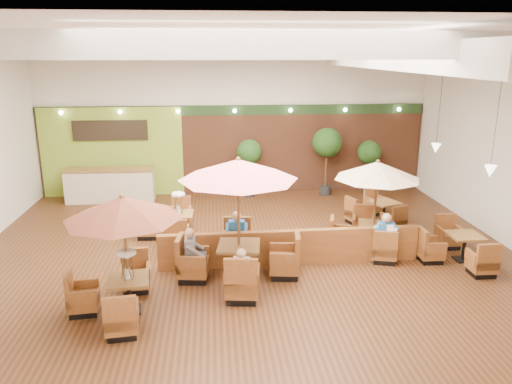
{
  "coord_description": "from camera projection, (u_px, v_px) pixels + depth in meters",
  "views": [
    {
      "loc": [
        -0.81,
        -12.09,
        5.03
      ],
      "look_at": [
        0.3,
        0.5,
        1.5
      ],
      "focal_mm": 35.0,
      "sensor_mm": 36.0,
      "label": 1
    }
  ],
  "objects": [
    {
      "name": "room",
      "position": [
        252.0,
        108.0,
        13.23
      ],
      "size": [
        14.04,
        14.0,
        5.52
      ],
      "color": "#381E0F",
      "rests_on": "ground"
    },
    {
      "name": "service_counter",
      "position": [
        110.0,
        185.0,
        17.39
      ],
      "size": [
        3.0,
        0.75,
        1.18
      ],
      "color": "beige",
      "rests_on": "ground"
    },
    {
      "name": "booth_divider",
      "position": [
        290.0,
        247.0,
        12.19
      ],
      "size": [
        6.41,
        0.33,
        0.89
      ],
      "primitive_type": "cube",
      "rotation": [
        0.0,
        0.0,
        0.02
      ],
      "color": "brown",
      "rests_on": "ground"
    },
    {
      "name": "table_0",
      "position": [
        121.0,
        229.0,
        9.61
      ],
      "size": [
        2.36,
        2.45,
        2.46
      ],
      "rotation": [
        0.0,
        0.0,
        0.12
      ],
      "color": "brown",
      "rests_on": "ground"
    },
    {
      "name": "table_1",
      "position": [
        238.0,
        198.0,
        11.04
      ],
      "size": [
        2.87,
        2.87,
        2.87
      ],
      "rotation": [
        0.0,
        0.0,
        -0.12
      ],
      "color": "brown",
      "rests_on": "ground"
    },
    {
      "name": "table_2",
      "position": [
        374.0,
        185.0,
        12.84
      ],
      "size": [
        2.35,
        2.47,
        2.42
      ],
      "rotation": [
        0.0,
        0.0,
        -0.27
      ],
      "color": "brown",
      "rests_on": "ground"
    },
    {
      "name": "table_3",
      "position": [
        171.0,
        222.0,
        14.02
      ],
      "size": [
        1.59,
        2.36,
        1.48
      ],
      "rotation": [
        0.0,
        0.0,
        -0.03
      ],
      "color": "brown",
      "rests_on": "ground"
    },
    {
      "name": "table_4",
      "position": [
        454.0,
        248.0,
        12.44
      ],
      "size": [
        1.54,
        2.31,
        0.87
      ],
      "rotation": [
        0.0,
        0.0,
        -0.01
      ],
      "color": "brown",
      "rests_on": "ground"
    },
    {
      "name": "table_5",
      "position": [
        376.0,
        213.0,
        15.24
      ],
      "size": [
        1.7,
        2.41,
        0.85
      ],
      "rotation": [
        0.0,
        0.0,
        0.38
      ],
      "color": "brown",
      "rests_on": "ground"
    },
    {
      "name": "topiary_0",
      "position": [
        249.0,
        154.0,
        17.73
      ],
      "size": [
        0.9,
        0.9,
        2.09
      ],
      "color": "black",
      "rests_on": "ground"
    },
    {
      "name": "topiary_1",
      "position": [
        327.0,
        145.0,
        17.89
      ],
      "size": [
        1.06,
        1.06,
        2.46
      ],
      "color": "black",
      "rests_on": "ground"
    },
    {
      "name": "topiary_2",
      "position": [
        369.0,
        154.0,
        18.12
      ],
      "size": [
        0.85,
        0.85,
        1.98
      ],
      "color": "black",
      "rests_on": "ground"
    },
    {
      "name": "diner_0",
      "position": [
        242.0,
        268.0,
        10.35
      ],
      "size": [
        0.39,
        0.34,
        0.72
      ],
      "rotation": [
        0.0,
        0.0,
        -0.24
      ],
      "color": "white",
      "rests_on": "ground"
    },
    {
      "name": "diner_1",
      "position": [
        237.0,
        232.0,
        12.36
      ],
      "size": [
        0.4,
        0.33,
        0.8
      ],
      "rotation": [
        0.0,
        0.0,
        3.07
      ],
      "color": "#2868B0",
      "rests_on": "ground"
    },
    {
      "name": "diner_2",
      "position": [
        193.0,
        249.0,
        11.26
      ],
      "size": [
        0.31,
        0.39,
        0.79
      ],
      "rotation": [
        0.0,
        0.0,
        4.72
      ],
      "color": "slate",
      "rests_on": "ground"
    },
    {
      "name": "diner_3",
      "position": [
        385.0,
        233.0,
        12.26
      ],
      "size": [
        0.44,
        0.39,
        0.83
      ],
      "rotation": [
        0.0,
        0.0,
        -0.22
      ],
      "color": "#2868B0",
      "rests_on": "ground"
    },
    {
      "name": "diner_4",
      "position": [
        385.0,
        233.0,
        12.26
      ],
      "size": [
        0.45,
        0.43,
        0.81
      ],
      "rotation": [
        0.0,
        0.0,
        -0.41
      ],
      "color": "white",
      "rests_on": "ground"
    }
  ]
}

